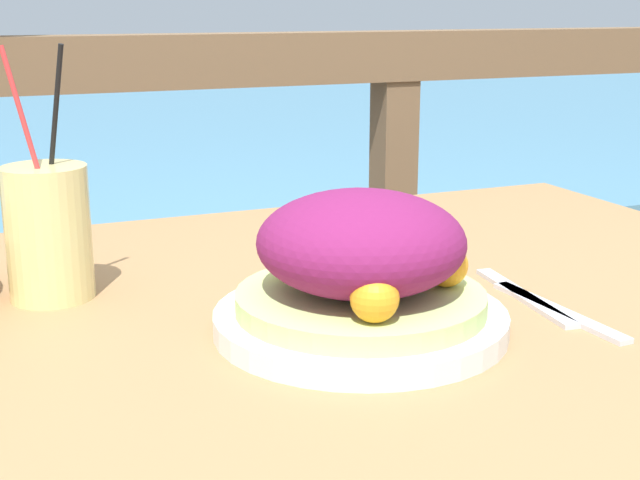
# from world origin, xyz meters

# --- Properties ---
(patio_table) EXTENTS (1.12, 0.93, 0.77)m
(patio_table) POSITION_xyz_m (0.00, 0.00, 0.67)
(patio_table) COLOR #997047
(patio_table) RESTS_ON ground_plane
(railing_fence) EXTENTS (2.80, 0.08, 1.00)m
(railing_fence) POSITION_xyz_m (0.00, 0.79, 0.72)
(railing_fence) COLOR brown
(railing_fence) RESTS_ON ground_plane
(sea_backdrop) EXTENTS (12.00, 4.00, 0.47)m
(sea_backdrop) POSITION_xyz_m (0.00, 3.29, 0.24)
(sea_backdrop) COLOR teal
(sea_backdrop) RESTS_ON ground_plane
(salad_plate) EXTENTS (0.26, 0.26, 0.13)m
(salad_plate) POSITION_xyz_m (-0.01, -0.03, 0.83)
(salad_plate) COLOR silver
(salad_plate) RESTS_ON patio_table
(drink_glass) EXTENTS (0.08, 0.08, 0.25)m
(drink_glass) POSITION_xyz_m (-0.25, 0.17, 0.84)
(drink_glass) COLOR #DBCC7F
(drink_glass) RESTS_ON patio_table
(fork) EXTENTS (0.04, 0.18, 0.00)m
(fork) POSITION_xyz_m (0.18, -0.01, 0.77)
(fork) COLOR silver
(fork) RESTS_ON patio_table
(knife) EXTENTS (0.02, 0.18, 0.00)m
(knife) POSITION_xyz_m (0.19, -0.06, 0.77)
(knife) COLOR silver
(knife) RESTS_ON patio_table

